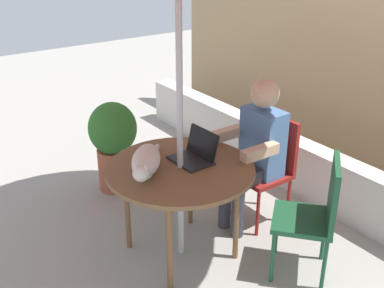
# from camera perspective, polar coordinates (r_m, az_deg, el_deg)

# --- Properties ---
(ground_plane) EXTENTS (14.00, 14.00, 0.00)m
(ground_plane) POSITION_cam_1_polar(r_m,az_deg,el_deg) (3.71, -1.29, -12.76)
(ground_plane) COLOR gray
(fence_back) EXTENTS (5.51, 0.08, 1.70)m
(fence_back) POSITION_cam_1_polar(r_m,az_deg,el_deg) (4.70, 20.41, 5.64)
(fence_back) COLOR tan
(fence_back) RESTS_ON ground
(planter_wall_low) EXTENTS (4.96, 0.20, 0.49)m
(planter_wall_low) POSITION_cam_1_polar(r_m,az_deg,el_deg) (4.41, 14.06, -3.31)
(planter_wall_low) COLOR beige
(planter_wall_low) RESTS_ON ground
(patio_table) EXTENTS (1.05, 1.05, 0.72)m
(patio_table) POSITION_cam_1_polar(r_m,az_deg,el_deg) (3.35, -1.39, -3.65)
(patio_table) COLOR brown
(patio_table) RESTS_ON ground
(chair_occupied) EXTENTS (0.40, 0.40, 0.88)m
(chair_occupied) POSITION_cam_1_polar(r_m,az_deg,el_deg) (3.92, 9.18, -2.06)
(chair_occupied) COLOR maroon
(chair_occupied) RESTS_ON ground
(chair_empty) EXTENTS (0.56, 0.56, 0.88)m
(chair_empty) POSITION_cam_1_polar(r_m,az_deg,el_deg) (3.34, 14.65, -7.65)
(chair_empty) COLOR #194C2D
(chair_empty) RESTS_ON ground
(person_seated) EXTENTS (0.48, 0.48, 1.22)m
(person_seated) POSITION_cam_1_polar(r_m,az_deg,el_deg) (3.75, 7.62, -0.36)
(person_seated) COLOR #4C72A5
(person_seated) RESTS_ON ground
(laptop) EXTENTS (0.31, 0.26, 0.21)m
(laptop) POSITION_cam_1_polar(r_m,az_deg,el_deg) (3.41, 0.56, -0.90)
(laptop) COLOR black
(laptop) RESTS_ON patio_table
(cat) EXTENTS (0.51, 0.47, 0.17)m
(cat) POSITION_cam_1_polar(r_m,az_deg,el_deg) (3.22, -5.55, -2.19)
(cat) COLOR silver
(cat) RESTS_ON patio_table
(potted_plant_near_fence) EXTENTS (0.44, 0.44, 0.84)m
(potted_plant_near_fence) POSITION_cam_1_polar(r_m,az_deg,el_deg) (4.39, -9.37, 0.39)
(potted_plant_near_fence) COLOR #9E5138
(potted_plant_near_fence) RESTS_ON ground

